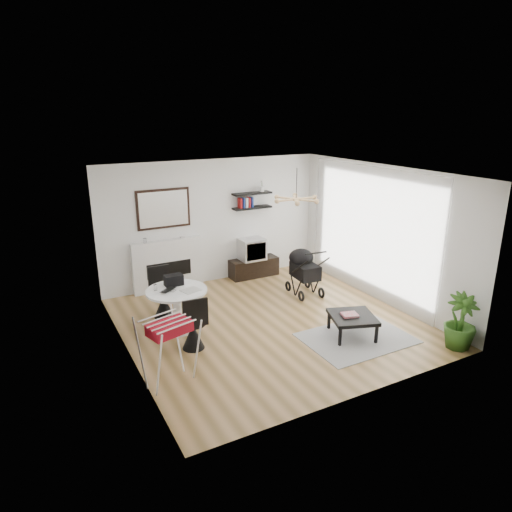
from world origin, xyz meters
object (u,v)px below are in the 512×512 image
dining_table (177,304)px  drying_rack (169,350)px  crt_tv (252,249)px  tv_console (254,267)px  coffee_table (353,318)px  potted_plant (460,321)px  fireplace (167,259)px  stroller (304,273)px

dining_table → drying_rack: drying_rack is taller
crt_tv → drying_rack: drying_rack is taller
tv_console → drying_rack: drying_rack is taller
drying_rack → coffee_table: size_ratio=1.07×
drying_rack → potted_plant: bearing=-30.9°
crt_tv → dining_table: size_ratio=0.53×
fireplace → tv_console: bearing=-3.8°
coffee_table → stroller: bearing=80.0°
drying_rack → fireplace: bearing=56.9°
fireplace → coffee_table: (2.08, -3.53, -0.35)m
dining_table → drying_rack: size_ratio=1.06×
tv_console → potted_plant: (1.35, -4.50, 0.24)m
crt_tv → drying_rack: bearing=-132.4°
dining_table → stroller: size_ratio=1.00×
dining_table → drying_rack: 1.63m
dining_table → stroller: bearing=8.1°
dining_table → coffee_table: bearing=-32.3°
fireplace → drying_rack: fireplace is taller
stroller → fireplace: bearing=153.3°
stroller → coffee_table: (-0.35, -2.01, -0.11)m
tv_console → coffee_table: size_ratio=1.23×
drying_rack → stroller: (3.51, 1.91, -0.07)m
fireplace → dining_table: 1.99m
coffee_table → potted_plant: bearing=-41.3°
drying_rack → dining_table: bearing=51.6°
dining_table → coffee_table: dining_table is taller
dining_table → potted_plant: (3.79, -2.71, -0.05)m
fireplace → potted_plant: 5.72m
tv_console → crt_tv: 0.46m
stroller → potted_plant: size_ratio=1.14×
drying_rack → crt_tv: bearing=32.0°
tv_console → stroller: 1.48m
tv_console → crt_tv: size_ratio=2.03×
drying_rack → stroller: stroller is taller
crt_tv → dining_table: crt_tv is taller
crt_tv → potted_plant: 4.72m
fireplace → potted_plant: bearing=-54.2°
coffee_table → potted_plant: size_ratio=1.01×
tv_console → potted_plant: 4.71m
dining_table → potted_plant: potted_plant is taller
stroller → drying_rack: bearing=-146.0°
crt_tv → potted_plant: potted_plant is taller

